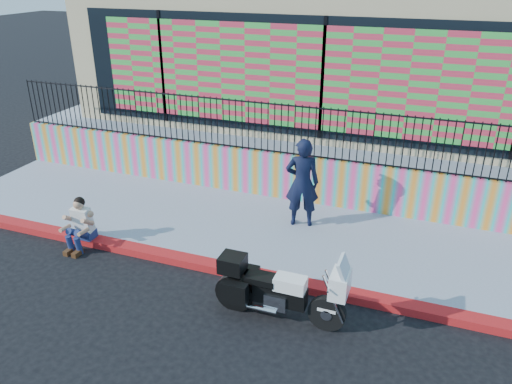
% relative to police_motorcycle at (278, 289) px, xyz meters
% --- Properties ---
extents(ground, '(90.00, 90.00, 0.00)m').
position_rel_police_motorcycle_xyz_m(ground, '(-0.60, 0.91, -0.56)').
color(ground, black).
rests_on(ground, ground).
extents(red_curb, '(16.00, 0.30, 0.15)m').
position_rel_police_motorcycle_xyz_m(red_curb, '(-0.60, 0.91, -0.49)').
color(red_curb, maroon).
rests_on(red_curb, ground).
extents(sidewalk, '(16.00, 3.00, 0.15)m').
position_rel_police_motorcycle_xyz_m(sidewalk, '(-0.60, 2.56, -0.49)').
color(sidewalk, gray).
rests_on(sidewalk, ground).
extents(mural_wall, '(16.00, 0.20, 1.10)m').
position_rel_police_motorcycle_xyz_m(mural_wall, '(-0.60, 4.16, 0.14)').
color(mural_wall, '#FF438D').
rests_on(mural_wall, sidewalk).
extents(metal_fence, '(15.80, 0.04, 1.20)m').
position_rel_police_motorcycle_xyz_m(metal_fence, '(-0.60, 4.16, 1.29)').
color(metal_fence, black).
rests_on(metal_fence, mural_wall).
extents(elevated_platform, '(16.00, 10.00, 1.25)m').
position_rel_police_motorcycle_xyz_m(elevated_platform, '(-0.60, 9.26, 0.06)').
color(elevated_platform, gray).
rests_on(elevated_platform, ground).
extents(storefront_building, '(14.00, 8.06, 4.00)m').
position_rel_police_motorcycle_xyz_m(storefront_building, '(-0.60, 9.04, 2.69)').
color(storefront_building, tan).
rests_on(storefront_building, elevated_platform).
extents(police_motorcycle, '(2.15, 0.71, 1.34)m').
position_rel_police_motorcycle_xyz_m(police_motorcycle, '(0.00, 0.00, 0.00)').
color(police_motorcycle, black).
rests_on(police_motorcycle, ground).
extents(police_officer, '(0.80, 0.63, 1.94)m').
position_rel_police_motorcycle_xyz_m(police_officer, '(-0.45, 2.99, 0.56)').
color(police_officer, black).
rests_on(police_officer, sidewalk).
extents(seated_man, '(0.54, 0.71, 1.06)m').
position_rel_police_motorcycle_xyz_m(seated_man, '(-4.42, 0.68, -0.11)').
color(seated_man, navy).
rests_on(seated_man, ground).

